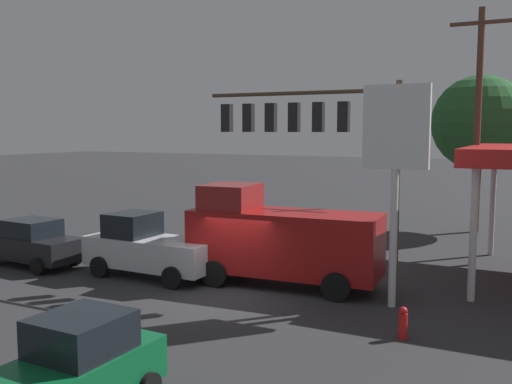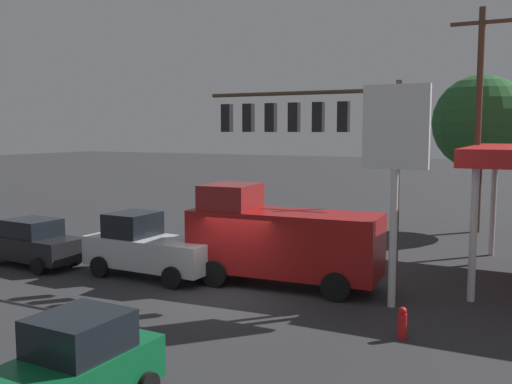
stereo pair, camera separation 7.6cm
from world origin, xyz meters
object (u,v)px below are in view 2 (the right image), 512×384
Objects in this scene: traffic_signal_assembly at (310,131)px; sedan_far at (33,243)px; price_sign at (396,144)px; delivery_truck at (279,239)px; pickup_parked at (148,247)px; fire_hydrant at (402,323)px; hatchback_crossing at (72,369)px; street_tree at (481,123)px; utility_pole at (478,132)px.

sedan_far is at bearing 8.72° from traffic_signal_assembly.
price_sign reaches higher than delivery_truck.
price_sign reaches higher than pickup_parked.
sedan_far is 5.12× the size of fire_hydrant.
price_sign is at bearing -171.81° from sedan_far.
pickup_parked is 1.16× the size of sedan_far.
hatchback_crossing is at bearing 68.42° from price_sign.
fire_hydrant is at bearing 89.99° from street_tree.
price_sign is at bearing -70.84° from fire_hydrant.
delivery_truck is (4.23, -0.71, -3.44)m from price_sign.
street_tree is 9.67× the size of fire_hydrant.
price_sign is at bearing 86.52° from street_tree.
price_sign reaches higher than hatchback_crossing.
price_sign is (-3.06, 0.58, -0.37)m from traffic_signal_assembly.
pickup_parked reaches higher than fire_hydrant.
sedan_far is at bearing -5.61° from fire_hydrant.
delivery_truck is (0.37, -10.45, 0.75)m from hatchback_crossing.
utility_pole is at bearing -136.55° from delivery_truck.
street_tree is at bearing -93.48° from price_sign.
hatchback_crossing is at bearing 121.12° from pickup_parked.
street_tree is (-4.79, -25.13, 5.00)m from hatchback_crossing.
utility_pole is 11.80× the size of fire_hydrant.
traffic_signal_assembly is 3.99m from delivery_truck.
sedan_far is at bearing 47.02° from street_tree.
sedan_far is at bearing 9.59° from pickup_parked.
utility_pole is at bearing 163.73° from hatchback_crossing.
street_tree is (-10.13, -15.79, 4.84)m from pickup_parked.
traffic_signal_assembly is at bearing -10.83° from price_sign.
delivery_truck is at bearing -166.01° from pickup_parked.
pickup_parked is (5.34, -9.34, 0.16)m from hatchback_crossing.
price_sign is 5.50m from delivery_truck.
delivery_truck reaches higher than pickup_parked.
hatchback_crossing is (5.49, 16.81, -4.53)m from utility_pole.
street_tree is at bearing -113.22° from delivery_truck.
street_tree reaches higher than price_sign.
pickup_parked is 0.76× the size of delivery_truck.
street_tree is (-3.99, -14.80, 0.44)m from traffic_signal_assembly.
fire_hydrant is (0.00, 18.08, -5.51)m from street_tree.
street_tree is (-15.43, -16.56, 5.00)m from sedan_far.
delivery_truck is 0.82× the size of street_tree.
price_sign is 10.04m from pickup_parked.
street_tree reaches higher than sedan_far.
delivery_truck is at bearing -176.12° from hatchback_crossing.
price_sign is 15.44m from street_tree.
pickup_parked is 10.40m from fire_hydrant.
sedan_far is 0.53× the size of street_tree.
pickup_parked is at bearing 57.33° from street_tree.
hatchback_crossing is 10.48m from delivery_truck.
street_tree is at bearing -121.31° from pickup_parked.
utility_pole reaches higher than delivery_truck.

